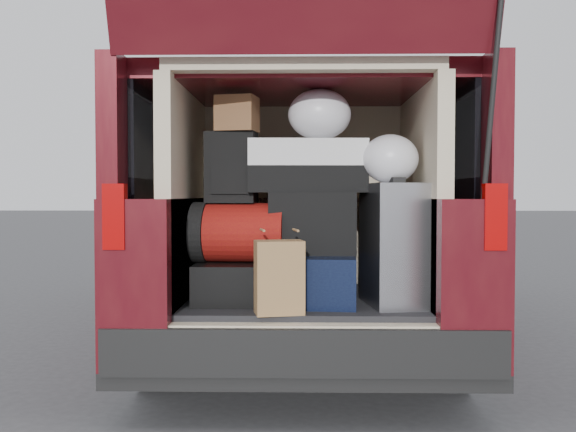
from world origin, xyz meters
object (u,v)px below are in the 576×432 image
(black_hardshell, at_px, (233,281))
(black_soft_case, at_px, (312,223))
(backpack, at_px, (231,168))
(red_duffel, at_px, (239,232))
(twotone_duffel, at_px, (307,167))
(navy_hardshell, at_px, (310,278))
(silver_roller, at_px, (393,244))
(kraft_bag, at_px, (279,277))

(black_hardshell, distance_m, black_soft_case, 0.53)
(black_hardshell, relative_size, backpack, 1.39)
(red_duffel, bearing_deg, black_soft_case, 5.51)
(twotone_duffel, bearing_deg, black_hardshell, -178.22)
(navy_hardshell, relative_size, red_duffel, 1.20)
(black_hardshell, xyz_separation_m, silver_roller, (0.84, -0.12, 0.21))
(navy_hardshell, distance_m, backpack, 0.73)
(black_soft_case, bearing_deg, silver_roller, -13.52)
(kraft_bag, relative_size, twotone_duffel, 0.56)
(black_hardshell, distance_m, red_duffel, 0.27)
(kraft_bag, xyz_separation_m, red_duffel, (-0.22, 0.35, 0.19))
(backpack, xyz_separation_m, twotone_duffel, (0.41, 0.03, 0.01))
(navy_hardshell, height_order, silver_roller, silver_roller)
(kraft_bag, height_order, black_soft_case, black_soft_case)
(black_hardshell, distance_m, kraft_bag, 0.46)
(black_hardshell, distance_m, navy_hardshell, 0.42)
(silver_roller, xyz_separation_m, twotone_duffel, (-0.45, 0.15, 0.41))
(silver_roller, height_order, black_soft_case, silver_roller)
(kraft_bag, distance_m, black_soft_case, 0.46)
(navy_hardshell, height_order, red_duffel, red_duffel)
(silver_roller, bearing_deg, kraft_bag, -164.95)
(black_hardshell, xyz_separation_m, twotone_duffel, (0.40, 0.03, 0.62))
(red_duffel, relative_size, black_soft_case, 1.07)
(backpack, bearing_deg, navy_hardshell, 2.30)
(twotone_duffel, bearing_deg, navy_hardshell, -72.21)
(black_hardshell, bearing_deg, backpack, 172.61)
(backpack, bearing_deg, black_hardshell, -1.50)
(navy_hardshell, relative_size, backpack, 1.54)
(navy_hardshell, distance_m, black_soft_case, 0.29)
(red_duffel, bearing_deg, black_hardshell, 155.14)
(black_hardshell, relative_size, red_duffel, 1.08)
(kraft_bag, bearing_deg, black_soft_case, 53.83)
(kraft_bag, distance_m, red_duffel, 0.46)
(navy_hardshell, relative_size, twotone_duffel, 0.93)
(kraft_bag, bearing_deg, backpack, 114.55)
(black_soft_case, bearing_deg, twotone_duffel, 121.08)
(silver_roller, bearing_deg, red_duffel, 164.80)
(twotone_duffel, bearing_deg, red_duffel, -174.70)
(navy_hardshell, distance_m, kraft_bag, 0.38)
(twotone_duffel, bearing_deg, black_soft_case, -61.30)
(navy_hardshell, bearing_deg, black_hardshell, -179.10)
(red_duffel, bearing_deg, navy_hardshell, 4.34)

